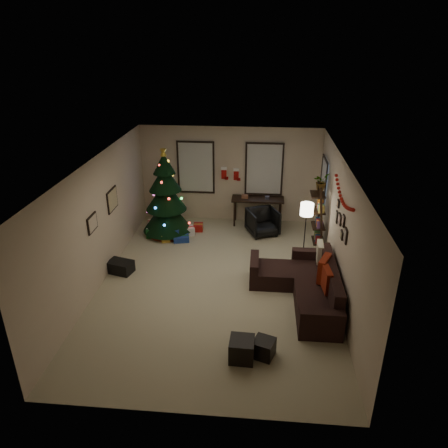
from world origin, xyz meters
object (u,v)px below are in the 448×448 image
Objects in this scene: desk at (258,201)px; desk_chair at (263,222)px; sofa at (306,286)px; bookshelf at (319,221)px; christmas_tree at (166,199)px.

desk reaches higher than desk_chair.
desk is at bearing 106.49° from sofa.
bookshelf is at bearing -47.78° from desk.
desk is (2.40, 0.85, -0.32)m from christmas_tree.
christmas_tree is 2.64m from desk_chair.
christmas_tree is at bearing 161.32° from desk_chair.
desk_chair is 1.74m from bookshelf.
desk_chair is at bearing 143.35° from bookshelf.
sofa is 3.53× the size of desk_chair.
desk_chair is at bearing 4.54° from christmas_tree.
bookshelf reaches higher than sofa.
christmas_tree is 2.57m from desk.
christmas_tree is 3.97m from bookshelf.
christmas_tree is at bearing 141.77° from sofa.
sofa is (3.46, -2.72, -0.74)m from christmas_tree.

